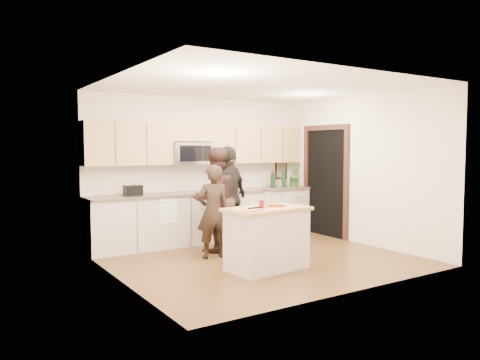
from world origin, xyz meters
TOP-DOWN VIEW (x-y plane):
  - floor at (0.00, 0.00)m, footprint 4.50×4.50m
  - room_shell at (0.00, 0.00)m, footprint 4.52×4.02m
  - back_cabinetry at (0.00, 1.69)m, footprint 4.50×0.66m
  - upper_cabinetry at (0.03, 1.83)m, footprint 4.50×0.33m
  - microwave at (-0.31, 1.80)m, footprint 0.76×0.41m
  - doorway at (2.23, 0.90)m, footprint 0.06×1.25m
  - framed_picture at (1.95, 1.98)m, footprint 0.30×0.03m
  - dish_towel at (-0.95, 1.50)m, footprint 0.34×0.60m
  - island at (-0.28, -0.58)m, footprint 1.26×0.81m
  - red_plate at (-0.09, -0.54)m, footprint 0.26×0.26m
  - box_grater at (-0.27, -0.54)m, footprint 0.08×0.06m
  - drink_glass at (-0.40, -0.62)m, footprint 0.07×0.07m
  - cutting_board at (-0.69, -0.80)m, footprint 0.24×0.19m
  - tongs at (-0.57, -0.69)m, footprint 0.23×0.05m
  - knife at (-0.52, -0.77)m, footprint 0.21×0.04m
  - toaster at (-1.46, 1.67)m, footprint 0.30×0.19m
  - bottle_cluster at (1.71, 1.69)m, footprint 0.56×0.27m
  - orchid at (2.10, 1.72)m, footprint 0.33×0.33m
  - woman_left at (-0.59, 0.46)m, footprint 0.59×0.44m
  - woman_center at (-0.31, 0.86)m, footprint 0.91×0.74m
  - woman_right at (-0.04, 0.87)m, footprint 1.12×0.90m

SIDE VIEW (x-z plane):
  - floor at x=0.00m, z-range 0.00..0.00m
  - island at x=-0.28m, z-range 0.00..0.90m
  - back_cabinetry at x=0.00m, z-range 0.00..0.94m
  - woman_left at x=-0.59m, z-range 0.00..1.49m
  - dish_towel at x=-0.95m, z-range 0.56..1.04m
  - woman_center at x=-0.31m, z-range 0.00..1.76m
  - woman_right at x=-0.04m, z-range 0.00..1.78m
  - red_plate at x=-0.09m, z-range 0.90..0.92m
  - cutting_board at x=-0.69m, z-range 0.90..0.92m
  - knife at x=-0.52m, z-range 0.92..0.92m
  - tongs at x=-0.57m, z-range 0.92..0.94m
  - drink_glass at x=-0.40m, z-range 0.90..1.01m
  - toaster at x=-1.46m, z-range 0.94..1.12m
  - box_grater at x=-0.27m, z-range 0.92..1.15m
  - bottle_cluster at x=1.71m, z-range 0.91..1.33m
  - doorway at x=2.23m, z-range 0.06..2.26m
  - orchid at x=2.10m, z-range 0.94..1.41m
  - framed_picture at x=1.95m, z-range 1.09..1.47m
  - microwave at x=-0.31m, z-range 1.45..1.85m
  - room_shell at x=0.00m, z-range 0.38..3.09m
  - upper_cabinetry at x=0.03m, z-range 1.47..2.22m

